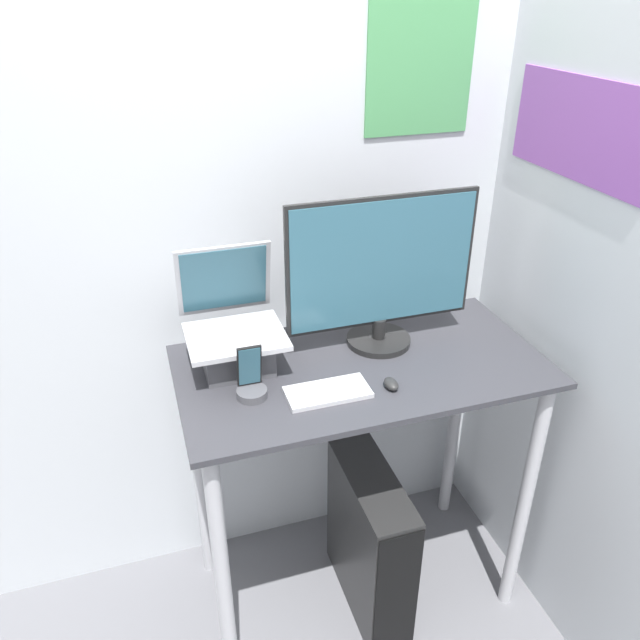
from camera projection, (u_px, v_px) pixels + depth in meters
name	position (u px, v px, depth m)	size (l,w,h in m)	color
wall_back	(324.00, 236.00, 2.14)	(6.00, 0.06, 2.60)	silver
wall_side_right	(624.00, 294.00, 1.75)	(0.06, 6.00, 2.60)	silver
desk	(360.00, 417.00, 2.06)	(1.15, 0.60, 1.02)	#333338
laptop	(235.00, 339.00, 1.90)	(0.29, 0.30, 0.36)	#4C4C51
monitor	(382.00, 275.00, 1.95)	(0.62, 0.21, 0.50)	black
keyboard	(328.00, 392.00, 1.81)	(0.24, 0.12, 0.02)	silver
mouse	(391.00, 384.00, 1.83)	(0.04, 0.06, 0.03)	#262626
cell_phone	(251.00, 384.00, 1.79)	(0.09, 0.09, 0.17)	#4C4C51
computer_tower	(370.00, 541.00, 2.25)	(0.16, 0.48, 0.59)	black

